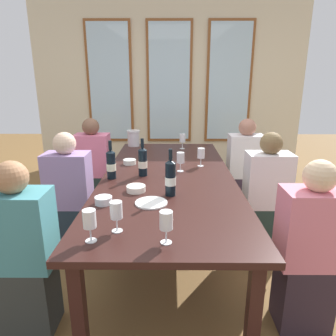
# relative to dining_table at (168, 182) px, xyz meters

# --- Properties ---
(ground_plane) EXTENTS (12.00, 12.00, 0.00)m
(ground_plane) POSITION_rel_dining_table_xyz_m (0.00, 0.00, -0.68)
(ground_plane) COLOR brown
(back_wall_with_windows) EXTENTS (4.30, 0.10, 2.90)m
(back_wall_with_windows) POSITION_rel_dining_table_xyz_m (0.00, 2.63, 0.77)
(back_wall_with_windows) COLOR beige
(back_wall_with_windows) RESTS_ON ground
(dining_table) EXTENTS (1.10, 2.57, 0.74)m
(dining_table) POSITION_rel_dining_table_xyz_m (0.00, 0.00, 0.00)
(dining_table) COLOR black
(dining_table) RESTS_ON ground
(white_plate_0) EXTENTS (0.22, 0.22, 0.01)m
(white_plate_0) POSITION_rel_dining_table_xyz_m (-0.11, -0.60, 0.07)
(white_plate_0) COLOR white
(white_plate_0) RESTS_ON dining_table
(metal_pitcher) EXTENTS (0.16, 0.16, 0.19)m
(metal_pitcher) POSITION_rel_dining_table_xyz_m (-0.43, 1.16, 0.16)
(metal_pitcher) COLOR silver
(metal_pitcher) RESTS_ON dining_table
(wine_bottle_0) EXTENTS (0.08, 0.08, 0.32)m
(wine_bottle_0) POSITION_rel_dining_table_xyz_m (-0.47, -0.08, 0.18)
(wine_bottle_0) COLOR black
(wine_bottle_0) RESTS_ON dining_table
(wine_bottle_1) EXTENTS (0.08, 0.08, 0.32)m
(wine_bottle_1) POSITION_rel_dining_table_xyz_m (-0.21, -0.00, 0.18)
(wine_bottle_1) COLOR black
(wine_bottle_1) RESTS_ON dining_table
(wine_bottle_2) EXTENTS (0.08, 0.08, 0.34)m
(wine_bottle_2) POSITION_rel_dining_table_xyz_m (0.02, -0.45, 0.19)
(wine_bottle_2) COLOR black
(wine_bottle_2) RESTS_ON dining_table
(tasting_bowl_0) EXTENTS (0.14, 0.14, 0.04)m
(tasting_bowl_0) POSITION_rel_dining_table_xyz_m (-0.23, -0.38, 0.08)
(tasting_bowl_0) COLOR white
(tasting_bowl_0) RESTS_ON dining_table
(tasting_bowl_1) EXTENTS (0.12, 0.12, 0.05)m
(tasting_bowl_1) POSITION_rel_dining_table_xyz_m (-0.37, 0.35, 0.08)
(tasting_bowl_1) COLOR white
(tasting_bowl_1) RESTS_ON dining_table
(tasting_bowl_2) EXTENTS (0.12, 0.12, 0.05)m
(tasting_bowl_2) POSITION_rel_dining_table_xyz_m (-0.42, -0.61, 0.08)
(tasting_bowl_2) COLOR white
(tasting_bowl_2) RESTS_ON dining_table
(wine_glass_0) EXTENTS (0.07, 0.07, 0.17)m
(wine_glass_0) POSITION_rel_dining_table_xyz_m (0.16, 1.02, 0.18)
(wine_glass_0) COLOR white
(wine_glass_0) RESTS_ON dining_table
(wine_glass_1) EXTENTS (0.07, 0.07, 0.17)m
(wine_glass_1) POSITION_rel_dining_table_xyz_m (0.31, 0.29, 0.18)
(wine_glass_1) COLOR white
(wine_glass_1) RESTS_ON dining_table
(wine_glass_2) EXTENTS (0.07, 0.07, 0.17)m
(wine_glass_2) POSITION_rel_dining_table_xyz_m (0.00, -1.11, 0.18)
(wine_glass_2) COLOR white
(wine_glass_2) RESTS_ON dining_table
(wine_glass_3) EXTENTS (0.07, 0.07, 0.17)m
(wine_glass_3) POSITION_rel_dining_table_xyz_m (0.11, 0.12, 0.18)
(wine_glass_3) COLOR white
(wine_glass_3) RESTS_ON dining_table
(wine_glass_4) EXTENTS (0.07, 0.07, 0.17)m
(wine_glass_4) POSITION_rel_dining_table_xyz_m (-0.39, -1.09, 0.18)
(wine_glass_4) COLOR white
(wine_glass_4) RESTS_ON dining_table
(wine_glass_5) EXTENTS (0.07, 0.07, 0.17)m
(wine_glass_5) POSITION_rel_dining_table_xyz_m (-0.27, -0.99, 0.18)
(wine_glass_5) COLOR white
(wine_glass_5) RESTS_ON dining_table
(seated_person_0) EXTENTS (0.38, 0.24, 1.11)m
(seated_person_0) POSITION_rel_dining_table_xyz_m (-0.87, 0.90, -0.15)
(seated_person_0) COLOR #24332F
(seated_person_0) RESTS_ON ground
(seated_person_1) EXTENTS (0.38, 0.24, 1.11)m
(seated_person_1) POSITION_rel_dining_table_xyz_m (0.87, 0.88, -0.15)
(seated_person_1) COLOR #362736
(seated_person_1) RESTS_ON ground
(seated_person_2) EXTENTS (0.38, 0.24, 1.11)m
(seated_person_2) POSITION_rel_dining_table_xyz_m (-0.87, 0.02, -0.15)
(seated_person_2) COLOR #212E3A
(seated_person_2) RESTS_ON ground
(seated_person_3) EXTENTS (0.38, 0.24, 1.11)m
(seated_person_3) POSITION_rel_dining_table_xyz_m (0.87, 0.03, -0.15)
(seated_person_3) COLOR #21352F
(seated_person_3) RESTS_ON ground
(seated_person_4) EXTENTS (0.38, 0.24, 1.11)m
(seated_person_4) POSITION_rel_dining_table_xyz_m (-0.87, -0.89, -0.15)
(seated_person_4) COLOR #2F3433
(seated_person_4) RESTS_ON ground
(seated_person_5) EXTENTS (0.38, 0.24, 1.11)m
(seated_person_5) POSITION_rel_dining_table_xyz_m (0.87, -0.85, -0.15)
(seated_person_5) COLOR #30232D
(seated_person_5) RESTS_ON ground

